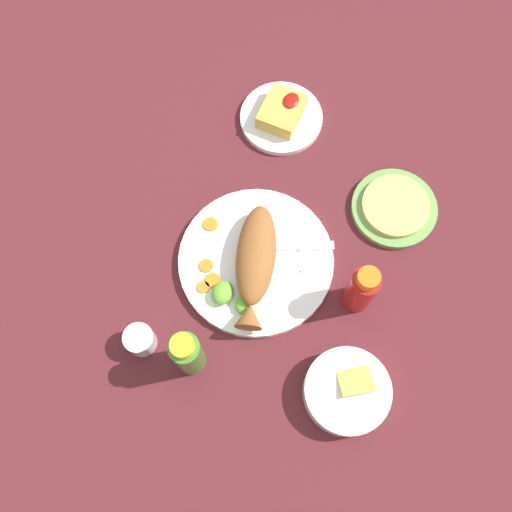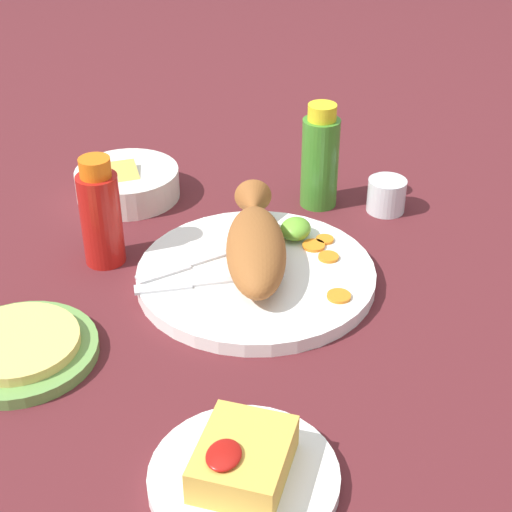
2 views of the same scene
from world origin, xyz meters
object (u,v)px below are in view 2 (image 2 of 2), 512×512
Objects in this scene: salt_cup at (386,197)px; tortilla_plate at (20,352)px; fork_near at (199,283)px; hot_sauce_bottle_red at (101,215)px; hot_sauce_bottle_green at (320,159)px; fried_fish at (256,244)px; fork_far at (195,263)px; main_plate at (256,275)px; guacamole_bowl at (127,182)px; side_plate_fries at (244,478)px.

tortilla_plate is (0.45, -0.34, -0.01)m from salt_cup.
hot_sauce_bottle_red reaches higher than fork_near.
hot_sauce_bottle_green reaches higher than salt_cup.
fork_near is at bearing 73.42° from hot_sauce_bottle_red.
fried_fish is 0.08m from fork_far.
fork_near is 1.15× the size of hot_sauce_bottle_red.
hot_sauce_bottle_red is at bearing -101.64° from fried_fish.
fork_far reaches higher than main_plate.
main_plate is 0.30m from tortilla_plate.
guacamole_bowl reaches higher than fork_far.
hot_sauce_bottle_red is 0.86× the size of tortilla_plate.
hot_sauce_bottle_red reaches higher than main_plate.
fork_near is 0.29m from guacamole_bowl.
fork_far is 0.26m from hot_sauce_bottle_green.
hot_sauce_bottle_red is 0.95× the size of hot_sauce_bottle_green.
guacamole_bowl is 0.89× the size of tortilla_plate.
fork_near is at bearing -56.90° from fried_fish.
hot_sauce_bottle_green is at bearing -135.01° from fork_near.
hot_sauce_bottle_red is 0.42m from salt_cup.
fried_fish is 1.44× the size of tortilla_plate.
hot_sauce_bottle_red is (0.02, -0.20, 0.02)m from fried_fish.
salt_cup is 0.55m from side_plate_fries.
fried_fish is 0.29m from guacamole_bowl.
fork_far is (0.01, -0.08, 0.01)m from main_plate.
main_plate is 1.21× the size of fried_fish.
side_plate_fries is (0.55, -0.05, -0.01)m from salt_cup.
salt_cup is (-0.24, 0.34, -0.05)m from hot_sauce_bottle_red.
fried_fish is at bearing 96.08° from hot_sauce_bottle_red.
fried_fish is 1.46× the size of fork_near.
hot_sauce_bottle_green is 0.29m from guacamole_bowl.
fork_near is (0.07, -0.05, -0.03)m from fried_fish.
tortilla_plate is at bearing -1.60° from hot_sauce_bottle_red.
guacamole_bowl is at bearing -92.47° from fork_far.
side_plate_fries is at bearing 14.11° from main_plate.
hot_sauce_bottle_green reaches higher than main_plate.
hot_sauce_bottle_red is at bearing 14.21° from guacamole_bowl.
main_plate is at bearing -165.16° from fork_near.
fried_fish is 0.20m from hot_sauce_bottle_red.
main_plate is at bearing 56.44° from guacamole_bowl.
fork_near is (0.05, -0.06, 0.01)m from main_plate.
tortilla_plate is (0.22, -0.21, -0.00)m from main_plate.
fork_far is 0.14m from hot_sauce_bottle_red.
tortilla_plate is (0.44, -0.24, -0.07)m from hot_sauce_bottle_green.
salt_cup is 0.39m from guacamole_bowl.
fork_far is 0.24m from guacamole_bowl.
main_plate is 1.77× the size of fork_near.
salt_cup is 0.32× the size of tortilla_plate.
fork_far is 0.25m from tortilla_plate.
fried_fish is 1.41× the size of side_plate_fries.
tortilla_plate is at bearing 19.98° from fork_near.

